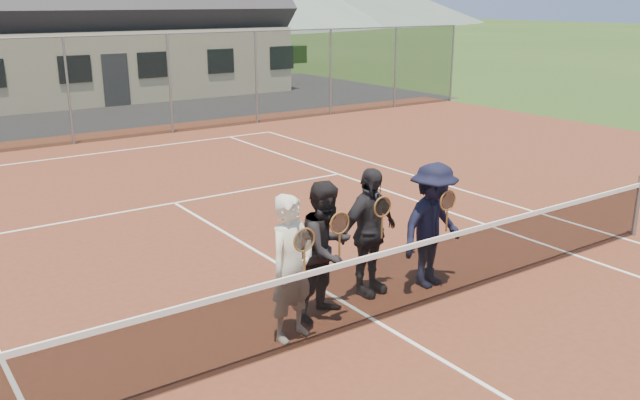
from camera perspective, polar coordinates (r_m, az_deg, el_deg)
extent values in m
plane|color=#284117|center=(26.80, -23.77, 6.61)|extent=(220.00, 220.00, 0.00)
cube|color=#562819|center=(8.80, 4.75, -10.25)|extent=(30.00, 30.00, 0.02)
cube|color=white|center=(19.01, -18.70, 3.67)|extent=(10.97, 0.06, 0.01)
cube|color=white|center=(12.77, 24.14, -2.96)|extent=(0.06, 23.77, 0.01)
cube|color=white|center=(11.66, 20.60, -4.34)|extent=(0.06, 23.77, 0.01)
cube|color=white|center=(13.97, -12.17, -0.25)|extent=(8.23, 0.06, 0.01)
cube|color=white|center=(8.80, 4.76, -10.16)|extent=(0.06, 12.80, 0.01)
cylinder|color=slate|center=(12.88, 25.15, -0.47)|extent=(0.08, 0.08, 1.10)
cube|color=black|center=(8.60, 4.83, -7.45)|extent=(11.60, 0.02, 0.88)
cube|color=white|center=(8.43, 4.90, -4.66)|extent=(11.60, 0.03, 0.07)
cylinder|color=slate|center=(20.31, -20.42, 8.52)|extent=(0.07, 0.07, 3.00)
cylinder|color=slate|center=(21.26, -12.53, 9.47)|extent=(0.07, 0.07, 3.00)
cylinder|color=slate|center=(22.57, -5.39, 10.17)|extent=(0.07, 0.07, 3.00)
cylinder|color=slate|center=(24.18, 0.90, 10.66)|extent=(0.07, 0.07, 3.00)
cylinder|color=slate|center=(26.04, 6.36, 10.98)|extent=(0.07, 0.07, 3.00)
cylinder|color=slate|center=(28.10, 11.07, 11.18)|extent=(0.07, 0.07, 3.00)
cube|color=black|center=(20.31, -20.42, 8.52)|extent=(30.00, 0.03, 3.00)
cylinder|color=slate|center=(20.18, -20.86, 12.73)|extent=(30.00, 0.04, 0.04)
cube|color=beige|center=(31.46, -18.38, 11.02)|extent=(15.00, 8.00, 2.80)
cube|color=#2D2D33|center=(27.53, -16.81, 9.64)|extent=(1.00, 0.06, 2.00)
cube|color=black|center=(27.05, -19.94, 10.32)|extent=(1.20, 0.06, 1.00)
cube|color=black|center=(27.98, -13.94, 10.99)|extent=(1.20, 0.06, 1.00)
cube|color=black|center=(29.20, -8.35, 11.50)|extent=(1.20, 0.06, 1.00)
cube|color=black|center=(30.66, -3.24, 11.88)|extent=(1.20, 0.06, 1.00)
cylinder|color=#392814|center=(39.70, -25.20, 12.05)|extent=(0.22, 0.22, 3.85)
cylinder|color=#3D2716|center=(42.63, -11.59, 13.45)|extent=(0.22, 0.22, 3.85)
cylinder|color=#3B2415|center=(45.37, -4.44, 13.89)|extent=(0.22, 0.22, 3.85)
imported|color=beige|center=(8.05, -2.39, -5.73)|extent=(0.74, 0.57, 1.80)
torus|color=brown|center=(7.69, -1.34, -3.39)|extent=(0.29, 0.02, 0.29)
cylinder|color=black|center=(7.69, -1.34, -3.39)|extent=(0.25, 0.00, 0.25)
cylinder|color=brown|center=(7.79, -1.33, -5.33)|extent=(0.03, 0.03, 0.32)
imported|color=black|center=(8.61, 0.57, -4.21)|extent=(1.03, 0.90, 1.80)
torus|color=brown|center=(8.26, 1.66, -1.96)|extent=(0.29, 0.02, 0.29)
cylinder|color=black|center=(8.26, 1.66, -1.96)|extent=(0.25, 0.00, 0.25)
cylinder|color=brown|center=(8.35, 1.65, -3.78)|extent=(0.03, 0.03, 0.32)
imported|color=black|center=(9.27, 4.14, -2.72)|extent=(1.11, 0.62, 1.80)
torus|color=brown|center=(8.94, 5.29, -0.58)|extent=(0.29, 0.02, 0.29)
cylinder|color=black|center=(8.94, 5.29, -0.58)|extent=(0.25, 0.00, 0.25)
cylinder|color=brown|center=(9.02, 5.24, -2.28)|extent=(0.03, 0.03, 0.32)
imported|color=black|center=(9.64, 9.44, -2.13)|extent=(1.25, 0.84, 1.80)
torus|color=brown|center=(9.34, 10.71, -0.05)|extent=(0.29, 0.02, 0.29)
cylinder|color=black|center=(9.34, 10.71, -0.05)|extent=(0.25, 0.00, 0.25)
cylinder|color=brown|center=(9.42, 10.62, -1.69)|extent=(0.03, 0.03, 0.32)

